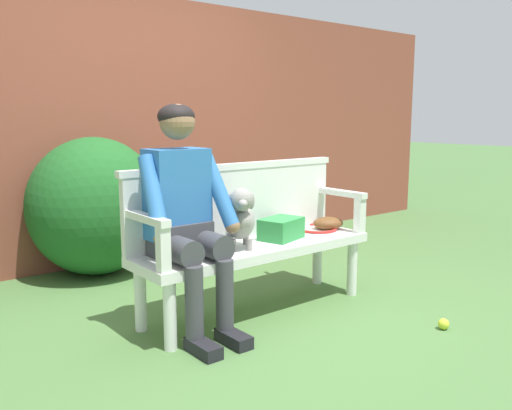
{
  "coord_description": "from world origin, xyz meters",
  "views": [
    {
      "loc": [
        -2.1,
        -2.6,
        1.25
      ],
      "look_at": [
        0.0,
        0.0,
        0.7
      ],
      "focal_mm": 37.9,
      "sensor_mm": 36.0,
      "label": 1
    }
  ],
  "objects": [
    {
      "name": "hedge_bush_mid_left",
      "position": [
        -0.45,
        1.47,
        0.54
      ],
      "size": [
        1.05,
        1.03,
        1.09
      ],
      "primitive_type": "ellipsoid",
      "color": "#1E5B23",
      "rests_on": "ground"
    },
    {
      "name": "brick_garden_fence",
      "position": [
        0.0,
        1.86,
        1.13
      ],
      "size": [
        8.0,
        0.3,
        2.27
      ],
      "primitive_type": "cube",
      "color": "brown",
      "rests_on": "ground"
    },
    {
      "name": "bench_armrest_right_end",
      "position": [
        0.77,
        -0.08,
        0.64
      ],
      "size": [
        0.06,
        0.46,
        0.28
      ],
      "color": "white",
      "rests_on": "garden_bench"
    },
    {
      "name": "tennis_racket",
      "position": [
        0.61,
        0.09,
        0.46
      ],
      "size": [
        0.32,
        0.57,
        0.03
      ],
      "color": "red",
      "rests_on": "garden_bench"
    },
    {
      "name": "tennis_ball",
      "position": [
        0.67,
        -0.94,
        0.03
      ],
      "size": [
        0.07,
        0.07,
        0.07
      ],
      "primitive_type": "sphere",
      "color": "#CCDB33",
      "rests_on": "ground"
    },
    {
      "name": "bench_backrest",
      "position": [
        0.0,
        0.2,
        0.7
      ],
      "size": [
        1.66,
        0.06,
        0.5
      ],
      "color": "white",
      "rests_on": "garden_bench"
    },
    {
      "name": "person_seated",
      "position": [
        -0.53,
        -0.01,
        0.72
      ],
      "size": [
        0.56,
        0.63,
        1.32
      ],
      "color": "black",
      "rests_on": "ground"
    },
    {
      "name": "baseball_glove",
      "position": [
        0.68,
        0.02,
        0.49
      ],
      "size": [
        0.27,
        0.24,
        0.09
      ],
      "primitive_type": "ellipsoid",
      "rotation": [
        0.0,
        0.0,
        -0.39
      ],
      "color": "brown",
      "rests_on": "garden_bench"
    },
    {
      "name": "garden_bench",
      "position": [
        0.0,
        0.0,
        0.38
      ],
      "size": [
        1.62,
        0.46,
        0.45
      ],
      "color": "white",
      "rests_on": "ground"
    },
    {
      "name": "bench_armrest_left_end",
      "position": [
        -0.77,
        -0.08,
        0.64
      ],
      "size": [
        0.06,
        0.46,
        0.28
      ],
      "color": "white",
      "rests_on": "garden_bench"
    },
    {
      "name": "sports_bag",
      "position": [
        0.21,
        0.0,
        0.52
      ],
      "size": [
        0.32,
        0.27,
        0.14
      ],
      "primitive_type": "cube",
      "rotation": [
        0.0,
        0.0,
        0.28
      ],
      "color": "#2D8E42",
      "rests_on": "garden_bench"
    },
    {
      "name": "ground_plane",
      "position": [
        0.0,
        0.0,
        0.0
      ],
      "size": [
        40.0,
        40.0,
        0.0
      ],
      "primitive_type": "plane",
      "color": "#4C753D"
    },
    {
      "name": "dog_on_bench",
      "position": [
        -0.16,
        -0.04,
        0.64
      ],
      "size": [
        0.3,
        0.37,
        0.39
      ],
      "color": "gray",
      "rests_on": "garden_bench"
    }
  ]
}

